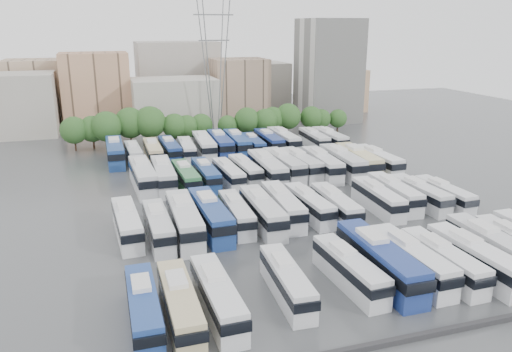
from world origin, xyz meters
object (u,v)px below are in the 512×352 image
object	(u,v)px
bus_r1_s5	(262,211)
bus_r2_s3	(186,177)
bus_r0_s1	(180,304)
bus_r2_s9	(301,164)
bus_r0_s9	(443,260)
bus_r1_s7	(309,205)
bus_r2_s1	(143,176)
bus_r3_s7	(237,143)
bus_r3_s3	(170,149)
bus_r3_s12	(314,139)
bus_r0_s8	(411,260)
bus_r1_s0	(127,223)
bus_r2_s11	(342,162)
bus_r3_s9	(269,141)
bus_r1_s10	(378,198)
bus_r0_s4	(287,281)
bus_r3_s5	(204,145)
bus_r0_s11	(491,247)
bus_r1_s11	(394,193)
bus_r3_s13	(330,139)
bus_r1_s4	(236,213)
bus_r2_s10	(322,164)
bus_r1_s3	(210,215)
bus_r1_s2	(184,220)
bus_r2_s8	(284,165)
bus_r3_s2	(153,151)
bus_r2_s2	(163,175)
bus_r3_s4	(187,149)
bus_r3_s6	(220,144)
bus_r0_s6	(349,269)
bus_r1_s6	(283,205)
bus_r0_s7	(379,260)
bus_r3_s1	(134,153)
apartment_tower	(328,71)
bus_r0_s10	(475,258)
bus_r2_s13	(377,161)
bus_r2_s12	(358,160)
bus_r1_s8	(335,205)
bus_r2_s7	(267,168)
bus_r3_s8	(253,144)
bus_r0_s2	(217,296)
electricity_pylon	(214,52)

from	to	relation	value
bus_r1_s5	bus_r2_s3	size ratio (longest dim) A/B	1.08
bus_r0_s1	bus_r1_s5	size ratio (longest dim) A/B	0.91
bus_r0_s1	bus_r2_s9	xyz separation A→B (m)	(26.39, 37.70, 0.17)
bus_r0_s9	bus_r1_s7	world-z (taller)	bus_r0_s9
bus_r2_s1	bus_r3_s7	size ratio (longest dim) A/B	1.02
bus_r3_s3	bus_r3_s12	xyz separation A→B (m)	(29.53, -0.18, -0.02)
bus_r0_s8	bus_r1_s0	size ratio (longest dim) A/B	1.02
bus_r2_s11	bus_r3_s7	xyz separation A→B (m)	(-13.30, 19.18, -0.06)
bus_r0_s8	bus_r3_s9	size ratio (longest dim) A/B	0.97
bus_r1_s10	bus_r0_s4	bearing A→B (deg)	-136.14
bus_r0_s4	bus_r3_s5	distance (m)	54.14
bus_r0_s11	bus_r3_s9	size ratio (longest dim) A/B	0.99
bus_r1_s11	bus_r3_s13	world-z (taller)	bus_r3_s13
bus_r1_s4	bus_r2_s10	xyz separation A→B (m)	(19.53, 17.08, 0.30)
bus_r1_s3	bus_r3_s12	xyz separation A→B (m)	(29.61, 35.96, -0.21)
bus_r1_s2	bus_r3_s13	world-z (taller)	bus_r1_s2
bus_r1_s7	bus_r2_s8	world-z (taller)	bus_r2_s8
bus_r1_s4	bus_r1_s10	size ratio (longest dim) A/B	0.96
bus_r1_s3	bus_r3_s2	bearing A→B (deg)	93.49
bus_r2_s2	bus_r3_s4	bearing A→B (deg)	69.80
bus_r1_s0	bus_r3_s6	distance (m)	41.08
bus_r0_s6	bus_r2_s9	xyz separation A→B (m)	(9.74, 36.19, 0.20)
bus_r0_s4	bus_r3_s6	xyz separation A→B (m)	(6.64, 54.31, 0.42)
bus_r2_s11	bus_r3_s13	world-z (taller)	bus_r2_s11
bus_r0_s8	bus_r3_s6	bearing A→B (deg)	95.76
bus_r1_s6	bus_r3_s3	world-z (taller)	bus_r1_s6
bus_r0_s7	bus_r1_s11	distance (m)	22.51
bus_r3_s5	bus_r1_s11	bearing A→B (deg)	-58.31
bus_r2_s11	bus_r3_s1	size ratio (longest dim) A/B	1.24
apartment_tower	bus_r0_s10	size ratio (longest dim) A/B	2.13
bus_r2_s13	bus_r3_s9	xyz separation A→B (m)	(-13.10, 19.64, -0.02)
bus_r3_s13	bus_r2_s12	bearing A→B (deg)	-100.88
bus_r1_s8	bus_r2_s3	bearing A→B (deg)	133.33
bus_r1_s6	bus_r3_s3	distance (m)	36.57
bus_r2_s9	bus_r3_s12	distance (m)	19.80
bus_r2_s1	bus_r2_s7	xyz separation A→B (m)	(19.59, -1.83, 0.02)
bus_r0_s11	bus_r1_s4	bearing A→B (deg)	143.37
bus_r2_s13	bus_r3_s8	size ratio (longest dim) A/B	1.13
bus_r0_s2	bus_r1_s7	world-z (taller)	bus_r0_s2
bus_r1_s7	bus_r2_s9	xyz separation A→B (m)	(6.33, 18.32, 0.20)
bus_r0_s8	bus_r1_s2	size ratio (longest dim) A/B	0.90
bus_r0_s6	bus_r1_s4	world-z (taller)	bus_r0_s6
bus_r1_s10	bus_r3_s6	size ratio (longest dim) A/B	0.86
electricity_pylon	bus_r2_s8	xyz separation A→B (m)	(2.97, -37.32, -16.64)
bus_r0_s1	bus_r1_s0	distance (m)	19.91
bus_r1_s5	bus_r2_s13	xyz separation A→B (m)	(26.50, 17.37, -0.01)
bus_r0_s2	bus_r3_s6	bearing A→B (deg)	74.93
bus_r0_s8	bus_r3_s1	xyz separation A→B (m)	(-23.30, 53.03, -0.17)
bus_r2_s7	bus_r2_s9	size ratio (longest dim) A/B	1.07
bus_r1_s8	bus_r2_s11	distance (m)	20.85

